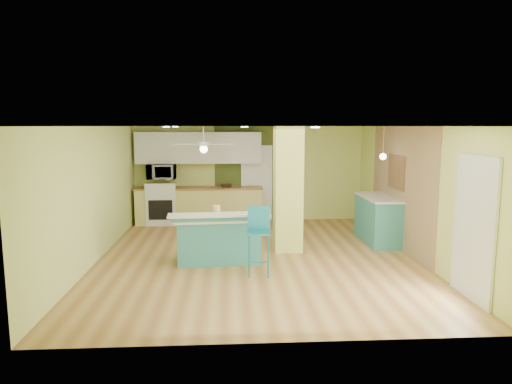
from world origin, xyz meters
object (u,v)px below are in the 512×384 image
side_counter (378,219)px  fruit_bowl (226,186)px  bar_stool (259,229)px  canister (217,210)px  peninsula (219,238)px

side_counter → fruit_bowl: size_ratio=5.21×
bar_stool → fruit_bowl: size_ratio=3.87×
side_counter → fruit_bowl: 3.97m
bar_stool → canister: size_ratio=6.10×
peninsula → bar_stool: 1.09m
fruit_bowl → canister: 3.23m
bar_stool → fruit_bowl: bearing=102.3°
peninsula → canister: canister is taller
side_counter → canister: (-3.47, -1.08, 0.43)m
bar_stool → canister: 1.20m
canister → bar_stool: bearing=-52.0°
peninsula → fruit_bowl: (0.12, 3.40, 0.53)m
bar_stool → canister: bar_stool is taller
peninsula → canister: 0.52m
side_counter → bar_stool: bearing=-143.5°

